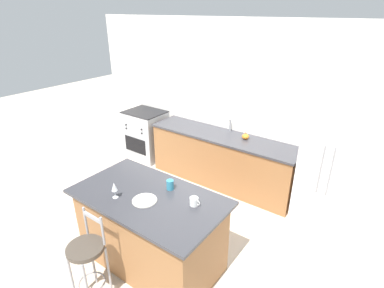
# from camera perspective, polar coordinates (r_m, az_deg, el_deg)

# --- Properties ---
(ground_plane) EXTENTS (18.00, 18.00, 0.00)m
(ground_plane) POSITION_cam_1_polar(r_m,az_deg,el_deg) (5.12, 3.42, -8.94)
(ground_plane) COLOR beige
(wall_back) EXTENTS (6.00, 0.07, 2.70)m
(wall_back) POSITION_cam_1_polar(r_m,az_deg,el_deg) (5.09, 8.06, 7.52)
(wall_back) COLOR silver
(wall_back) RESTS_ON ground_plane
(back_counter) EXTENTS (2.59, 0.67, 0.90)m
(back_counter) POSITION_cam_1_polar(r_m,az_deg,el_deg) (5.17, 5.79, -2.85)
(back_counter) COLOR #936038
(back_counter) RESTS_ON ground_plane
(sink_faucet) EXTENTS (0.02, 0.13, 0.22)m
(sink_faucet) POSITION_cam_1_polar(r_m,az_deg,el_deg) (5.09, 7.21, 3.88)
(sink_faucet) COLOR #ADAFB5
(sink_faucet) RESTS_ON back_counter
(kitchen_island) EXTENTS (1.72, 0.97, 0.94)m
(kitchen_island) POSITION_cam_1_polar(r_m,az_deg,el_deg) (3.64, -7.87, -15.83)
(kitchen_island) COLOR #936038
(kitchen_island) RESTS_ON ground_plane
(refrigerator) EXTENTS (0.74, 0.71, 1.76)m
(refrigerator) POSITION_cam_1_polar(r_m,az_deg,el_deg) (4.44, 24.98, -3.82)
(refrigerator) COLOR white
(refrigerator) RESTS_ON ground_plane
(oven_range) EXTENTS (0.75, 0.65, 0.97)m
(oven_range) POSITION_cam_1_polar(r_m,az_deg,el_deg) (6.13, -8.70, 1.83)
(oven_range) COLOR #ADAFB5
(oven_range) RESTS_ON ground_plane
(bar_stool_near) EXTENTS (0.37, 0.37, 1.02)m
(bar_stool_near) POSITION_cam_1_polar(r_m,az_deg,el_deg) (3.34, -19.26, -19.55)
(bar_stool_near) COLOR #99999E
(bar_stool_near) RESTS_ON ground_plane
(dinner_plate) EXTENTS (0.27, 0.27, 0.02)m
(dinner_plate) POSITION_cam_1_polar(r_m,az_deg,el_deg) (3.27, -9.01, -10.52)
(dinner_plate) COLOR beige
(dinner_plate) RESTS_ON kitchen_island
(wine_glass) EXTENTS (0.07, 0.07, 0.18)m
(wine_glass) POSITION_cam_1_polar(r_m,az_deg,el_deg) (3.33, -14.59, -7.95)
(wine_glass) COLOR white
(wine_glass) RESTS_ON kitchen_island
(coffee_mug) EXTENTS (0.12, 0.09, 0.09)m
(coffee_mug) POSITION_cam_1_polar(r_m,az_deg,el_deg) (3.15, 0.42, -10.89)
(coffee_mug) COLOR white
(coffee_mug) RESTS_ON kitchen_island
(tumbler_cup) EXTENTS (0.08, 0.08, 0.12)m
(tumbler_cup) POSITION_cam_1_polar(r_m,az_deg,el_deg) (3.41, -4.20, -7.75)
(tumbler_cup) COLOR teal
(tumbler_cup) RESTS_ON kitchen_island
(pumpkin_decoration) EXTENTS (0.11, 0.11, 0.11)m
(pumpkin_decoration) POSITION_cam_1_polar(r_m,az_deg,el_deg) (4.85, 10.15, 1.42)
(pumpkin_decoration) COLOR orange
(pumpkin_decoration) RESTS_ON back_counter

